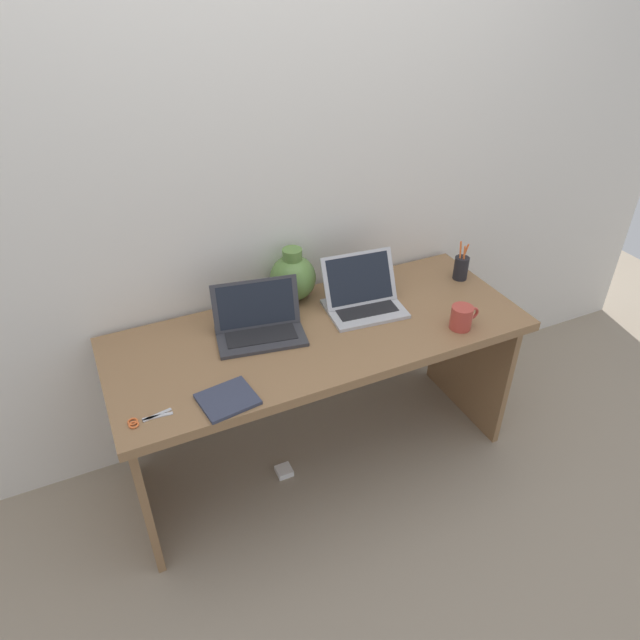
{
  "coord_description": "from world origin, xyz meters",
  "views": [
    {
      "loc": [
        -0.8,
        -1.71,
        2.07
      ],
      "look_at": [
        0.0,
        0.0,
        0.77
      ],
      "focal_mm": 32.31,
      "sensor_mm": 36.0,
      "label": 1
    }
  ],
  "objects_px": {
    "coffee_mug": "(462,317)",
    "laptop_right": "(362,295)",
    "green_vase": "(293,277)",
    "scissors": "(142,420)",
    "pen_cup": "(461,267)",
    "power_brick": "(284,471)",
    "notebook_stack": "(228,399)",
    "laptop_left": "(259,321)"
  },
  "relations": [
    {
      "from": "pen_cup",
      "to": "laptop_left",
      "type": "bearing_deg",
      "value": -179.11
    },
    {
      "from": "coffee_mug",
      "to": "power_brick",
      "type": "xyz_separation_m",
      "value": [
        -0.72,
        0.19,
        -0.76
      ]
    },
    {
      "from": "power_brick",
      "to": "scissors",
      "type": "bearing_deg",
      "value": -161.1
    },
    {
      "from": "scissors",
      "to": "laptop_left",
      "type": "bearing_deg",
      "value": 30.54
    },
    {
      "from": "coffee_mug",
      "to": "pen_cup",
      "type": "xyz_separation_m",
      "value": [
        0.24,
        0.32,
        0.01
      ]
    },
    {
      "from": "scissors",
      "to": "laptop_right",
      "type": "bearing_deg",
      "value": 17.18
    },
    {
      "from": "laptop_left",
      "to": "green_vase",
      "type": "relative_size",
      "value": 1.59
    },
    {
      "from": "laptop_right",
      "to": "pen_cup",
      "type": "relative_size",
      "value": 1.83
    },
    {
      "from": "green_vase",
      "to": "notebook_stack",
      "type": "height_order",
      "value": "green_vase"
    },
    {
      "from": "laptop_right",
      "to": "notebook_stack",
      "type": "distance_m",
      "value": 0.77
    },
    {
      "from": "coffee_mug",
      "to": "scissors",
      "type": "xyz_separation_m",
      "value": [
        -1.27,
        0.0,
        -0.05
      ]
    },
    {
      "from": "notebook_stack",
      "to": "scissors",
      "type": "relative_size",
      "value": 1.26
    },
    {
      "from": "scissors",
      "to": "power_brick",
      "type": "distance_m",
      "value": 0.92
    },
    {
      "from": "laptop_left",
      "to": "coffee_mug",
      "type": "distance_m",
      "value": 0.81
    },
    {
      "from": "pen_cup",
      "to": "scissors",
      "type": "bearing_deg",
      "value": -167.91
    },
    {
      "from": "laptop_right",
      "to": "scissors",
      "type": "xyz_separation_m",
      "value": [
        -0.98,
        -0.3,
        -0.05
      ]
    },
    {
      "from": "laptop_left",
      "to": "laptop_right",
      "type": "distance_m",
      "value": 0.46
    },
    {
      "from": "laptop_right",
      "to": "scissors",
      "type": "relative_size",
      "value": 2.3
    },
    {
      "from": "power_brick",
      "to": "laptop_right",
      "type": "bearing_deg",
      "value": 14.92
    },
    {
      "from": "green_vase",
      "to": "scissors",
      "type": "xyz_separation_m",
      "value": [
        -0.75,
        -0.49,
        -0.1
      ]
    },
    {
      "from": "notebook_stack",
      "to": "scissors",
      "type": "xyz_separation_m",
      "value": [
        -0.29,
        0.02,
        -0.0
      ]
    },
    {
      "from": "scissors",
      "to": "pen_cup",
      "type": "bearing_deg",
      "value": 12.09
    },
    {
      "from": "coffee_mug",
      "to": "pen_cup",
      "type": "height_order",
      "value": "pen_cup"
    },
    {
      "from": "coffee_mug",
      "to": "scissors",
      "type": "relative_size",
      "value": 0.86
    },
    {
      "from": "green_vase",
      "to": "power_brick",
      "type": "distance_m",
      "value": 0.89
    },
    {
      "from": "laptop_left",
      "to": "scissors",
      "type": "relative_size",
      "value": 2.54
    },
    {
      "from": "notebook_stack",
      "to": "scissors",
      "type": "distance_m",
      "value": 0.29
    },
    {
      "from": "notebook_stack",
      "to": "pen_cup",
      "type": "height_order",
      "value": "pen_cup"
    },
    {
      "from": "laptop_right",
      "to": "notebook_stack",
      "type": "bearing_deg",
      "value": -154.88
    },
    {
      "from": "green_vase",
      "to": "scissors",
      "type": "height_order",
      "value": "green_vase"
    },
    {
      "from": "coffee_mug",
      "to": "power_brick",
      "type": "relative_size",
      "value": 1.82
    },
    {
      "from": "laptop_right",
      "to": "coffee_mug",
      "type": "relative_size",
      "value": 2.67
    },
    {
      "from": "coffee_mug",
      "to": "green_vase",
      "type": "bearing_deg",
      "value": 136.57
    },
    {
      "from": "pen_cup",
      "to": "power_brick",
      "type": "height_order",
      "value": "pen_cup"
    },
    {
      "from": "pen_cup",
      "to": "power_brick",
      "type": "xyz_separation_m",
      "value": [
        -0.95,
        -0.13,
        -0.77
      ]
    },
    {
      "from": "notebook_stack",
      "to": "power_brick",
      "type": "bearing_deg",
      "value": 38.51
    },
    {
      "from": "pen_cup",
      "to": "power_brick",
      "type": "bearing_deg",
      "value": -172.03
    },
    {
      "from": "green_vase",
      "to": "pen_cup",
      "type": "distance_m",
      "value": 0.78
    },
    {
      "from": "laptop_left",
      "to": "notebook_stack",
      "type": "distance_m",
      "value": 0.41
    },
    {
      "from": "coffee_mug",
      "to": "laptop_right",
      "type": "bearing_deg",
      "value": 133.21
    },
    {
      "from": "green_vase",
      "to": "notebook_stack",
      "type": "bearing_deg",
      "value": -131.82
    },
    {
      "from": "notebook_stack",
      "to": "laptop_left",
      "type": "bearing_deg",
      "value": 54.52
    }
  ]
}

